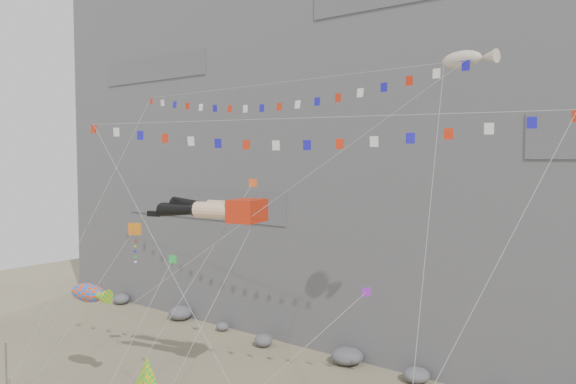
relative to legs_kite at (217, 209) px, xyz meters
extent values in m
cube|color=slate|center=(2.05, 27.53, 11.69)|extent=(80.00, 28.00, 50.00)
cylinder|color=gray|center=(-12.28, -7.79, -11.22)|extent=(0.12, 0.12, 4.17)
cube|color=red|center=(2.14, 0.50, 0.00)|extent=(2.23, 2.72, 1.42)
cylinder|color=#E9B991|center=(0.28, -0.65, 0.00)|extent=(2.57, 1.56, 1.05)
sphere|color=black|center=(-0.88, -0.92, 0.00)|extent=(0.96, 0.96, 0.96)
cone|color=black|center=(-2.26, -1.24, -0.08)|extent=(2.98, 1.49, 0.98)
cube|color=black|center=(-4.12, -1.66, -0.40)|extent=(0.99, 0.61, 0.35)
cylinder|color=#E9B991|center=(-0.03, 0.73, 0.00)|extent=(2.57, 1.56, 1.05)
sphere|color=black|center=(-1.20, 0.46, 0.00)|extent=(0.96, 0.96, 0.96)
cone|color=black|center=(-2.58, 0.14, 0.14)|extent=(3.00, 1.49, 1.05)
cube|color=black|center=(-4.44, -0.29, 0.04)|extent=(0.99, 0.61, 0.35)
cylinder|color=gray|center=(3.49, -5.99, -6.63)|extent=(0.03, 0.03, 18.76)
cylinder|color=gray|center=(-6.67, -1.06, -2.36)|extent=(0.03, 0.03, 28.65)
cylinder|color=gray|center=(10.20, -4.15, -3.90)|extent=(0.03, 0.03, 21.27)
cylinder|color=gray|center=(-9.26, -4.27, -7.55)|extent=(0.03, 0.03, 14.01)
cylinder|color=gray|center=(-11.01, -6.12, -9.64)|extent=(0.03, 0.03, 9.75)
cylinder|color=gray|center=(14.65, -0.11, -2.27)|extent=(0.03, 0.03, 24.69)
cylinder|color=gray|center=(-0.35, -3.28, -5.86)|extent=(0.03, 0.03, 20.85)
cylinder|color=gray|center=(-0.33, -7.31, -8.21)|extent=(0.03, 0.03, 15.10)
camera|label=1|loc=(25.43, -25.29, 3.32)|focal=35.00mm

